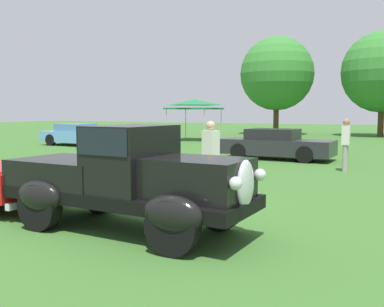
# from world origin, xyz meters

# --- Properties ---
(ground_plane) EXTENTS (120.00, 120.00, 0.00)m
(ground_plane) POSITION_xyz_m (0.00, 0.00, 0.00)
(ground_plane) COLOR #386628
(feature_pickup_truck) EXTENTS (4.37, 1.96, 1.70)m
(feature_pickup_truck) POSITION_xyz_m (0.71, -0.51, 0.86)
(feature_pickup_truck) COLOR black
(feature_pickup_truck) RESTS_ON ground_plane
(show_car_skyblue) EXTENTS (4.50, 1.95, 1.22)m
(show_car_skyblue) POSITION_xyz_m (-11.93, 12.61, 0.60)
(show_car_skyblue) COLOR #669EDB
(show_car_skyblue) RESTS_ON ground_plane
(show_car_charcoal) EXTENTS (4.49, 1.87, 1.22)m
(show_car_charcoal) POSITION_xyz_m (-0.04, 10.80, 0.60)
(show_car_charcoal) COLOR #28282D
(show_car_charcoal) RESTS_ON ground_plane
(spectator_near_truck) EXTENTS (0.46, 0.39, 1.69)m
(spectator_near_truck) POSITION_xyz_m (0.43, 3.37, 0.91)
(spectator_near_truck) COLOR #283351
(spectator_near_truck) RESTS_ON ground_plane
(spectator_between_cars) EXTENTS (0.26, 0.41, 1.69)m
(spectator_between_cars) POSITION_xyz_m (2.93, 8.33, 0.91)
(spectator_between_cars) COLOR #9E998E
(spectator_between_cars) RESTS_ON ground_plane
(canopy_tent_left_field) EXTENTS (3.01, 3.01, 2.71)m
(canopy_tent_left_field) POSITION_xyz_m (-8.05, 19.60, 2.42)
(canopy_tent_left_field) COLOR #B7B7BC
(canopy_tent_left_field) RESTS_ON ground_plane
(treeline_far_left) EXTENTS (5.99, 5.99, 7.98)m
(treeline_far_left) POSITION_xyz_m (-5.18, 29.04, 4.98)
(treeline_far_left) COLOR #47331E
(treeline_far_left) RESTS_ON ground_plane
(treeline_mid_left) EXTENTS (6.12, 6.12, 7.94)m
(treeline_mid_left) POSITION_xyz_m (2.75, 29.84, 4.87)
(treeline_mid_left) COLOR #47331E
(treeline_mid_left) RESTS_ON ground_plane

